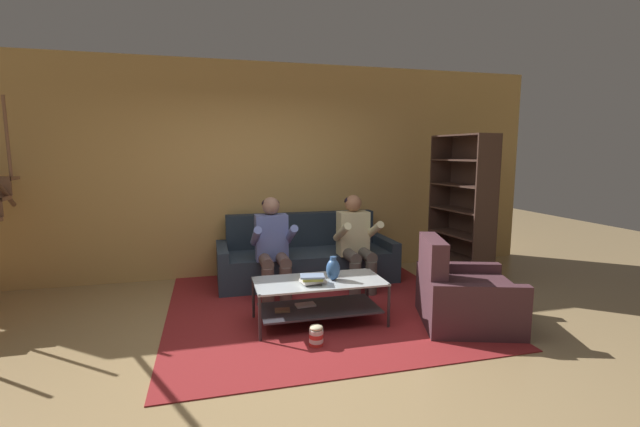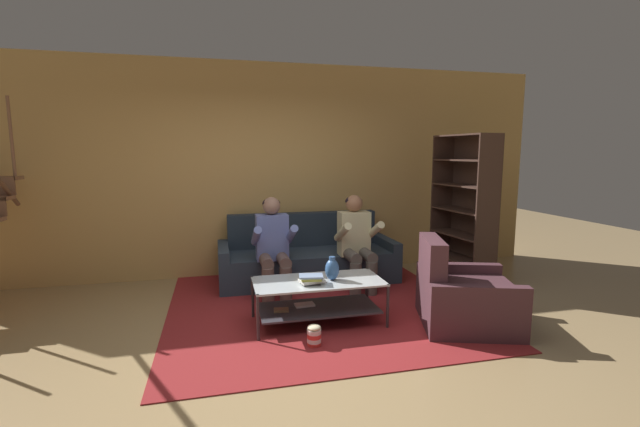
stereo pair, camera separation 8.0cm
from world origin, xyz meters
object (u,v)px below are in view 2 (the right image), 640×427
at_px(couch, 307,259).
at_px(book_stack, 311,279).
at_px(vase, 332,269).
at_px(armchair, 463,298).
at_px(person_seated_right, 357,239).
at_px(coffee_table, 318,294).
at_px(bookshelf, 464,226).
at_px(popcorn_tub, 314,336).
at_px(person_seated_left, 273,243).

distance_m(couch, book_stack, 1.60).
relative_size(vase, armchair, 0.21).
xyz_separation_m(person_seated_right, coffee_table, (-0.72, -0.95, -0.34)).
bearing_deg(coffee_table, armchair, -15.52).
relative_size(person_seated_right, bookshelf, 0.61).
height_order(person_seated_right, coffee_table, person_seated_right).
bearing_deg(bookshelf, couch, 163.49).
bearing_deg(armchair, vase, 163.54).
bearing_deg(person_seated_right, couch, 135.11).
bearing_deg(coffee_table, vase, -7.18).
bearing_deg(vase, bookshelf, 24.14).
relative_size(coffee_table, popcorn_tub, 6.56).
distance_m(bookshelf, armchair, 1.56).
relative_size(person_seated_left, coffee_table, 0.92).
bearing_deg(book_stack, bookshelf, 23.56).
relative_size(person_seated_left, armchair, 1.06).
distance_m(person_seated_right, book_stack, 1.33).
relative_size(person_seated_left, bookshelf, 0.61).
relative_size(couch, bookshelf, 1.20).
height_order(person_seated_right, armchair, person_seated_right).
bearing_deg(armchair, person_seated_left, 141.78).
xyz_separation_m(vase, book_stack, (-0.23, -0.08, -0.06)).
bearing_deg(coffee_table, person_seated_right, 52.79).
distance_m(book_stack, bookshelf, 2.47).
height_order(vase, bookshelf, bookshelf).
height_order(couch, vase, couch).
bearing_deg(person_seated_right, vase, -120.79).
xyz_separation_m(person_seated_right, popcorn_tub, (-0.87, -1.45, -0.54)).
bearing_deg(couch, armchair, -57.50).
relative_size(book_stack, bookshelf, 0.14).
height_order(coffee_table, bookshelf, bookshelf).
relative_size(couch, popcorn_tub, 11.90).
height_order(coffee_table, popcorn_tub, coffee_table).
height_order(coffee_table, armchair, armchair).
bearing_deg(person_seated_left, person_seated_right, -0.00).
xyz_separation_m(person_seated_right, armchair, (0.66, -1.34, -0.36)).
bearing_deg(vase, person_seated_left, 115.23).
height_order(book_stack, popcorn_tub, book_stack).
relative_size(coffee_table, vase, 5.39).
distance_m(person_seated_right, popcorn_tub, 1.78).
distance_m(person_seated_right, coffee_table, 1.24).
bearing_deg(person_seated_right, person_seated_left, 180.00).
bearing_deg(book_stack, couch, 79.53).
distance_m(armchair, popcorn_tub, 1.55).
bearing_deg(coffee_table, person_seated_left, 108.17).
height_order(book_stack, armchair, armchair).
bearing_deg(bookshelf, vase, -155.86).
bearing_deg(couch, book_stack, -100.47).
bearing_deg(couch, bookshelf, -16.51).
bearing_deg(person_seated_left, couch, 44.89).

